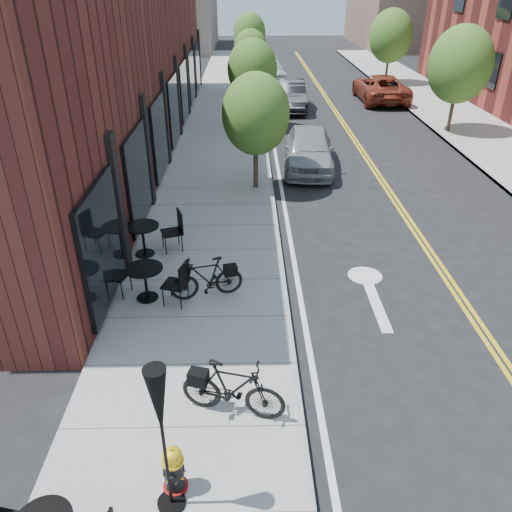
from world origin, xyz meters
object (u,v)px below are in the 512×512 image
object	(u,v)px
bicycle_right	(233,389)
parked_car_c	(270,70)
bistro_set_b	(145,279)
bistro_set_c	(143,236)
bicycle_left	(207,278)
parked_car_b	(289,95)
patio_umbrella	(160,412)
fire_hydrant	(174,470)
parked_car_a	(309,149)
parked_car_far	(380,88)

from	to	relation	value
bicycle_right	parked_car_c	size ratio (longest dim) A/B	0.37
bistro_set_b	bistro_set_c	distance (m)	2.09
bicycle_left	parked_car_c	distance (m)	27.79
parked_car_b	parked_car_c	bearing A→B (deg)	93.60
bistro_set_b	patio_umbrella	world-z (taller)	patio_umbrella
patio_umbrella	parked_car_c	world-z (taller)	patio_umbrella
bicycle_right	bistro_set_b	size ratio (longest dim) A/B	0.90
bicycle_left	bicycle_right	xyz separation A→B (m)	(0.65, -3.48, 0.04)
fire_hydrant	patio_umbrella	world-z (taller)	patio_umbrella
bistro_set_c	parked_car_a	bearing A→B (deg)	34.85
bistro_set_b	patio_umbrella	bearing A→B (deg)	-60.32
fire_hydrant	bistro_set_c	distance (m)	7.07
bicycle_left	patio_umbrella	xyz separation A→B (m)	(-0.17, -5.11, 1.26)
bistro_set_c	patio_umbrella	size ratio (longest dim) A/B	0.84
parked_car_a	bistro_set_c	bearing A→B (deg)	-120.66
bicycle_left	parked_car_far	world-z (taller)	parked_car_far
fire_hydrant	patio_umbrella	bearing A→B (deg)	-110.62
fire_hydrant	parked_car_far	size ratio (longest dim) A/B	0.15
fire_hydrant	bicycle_left	xyz separation A→B (m)	(0.14, 4.86, 0.11)
fire_hydrant	parked_car_b	xyz separation A→B (m)	(3.44, 23.58, 0.27)
bicycle_right	parked_car_a	distance (m)	12.69
bistro_set_c	patio_umbrella	bearing A→B (deg)	-96.28
bicycle_right	parked_car_far	distance (m)	25.46
fire_hydrant	parked_car_c	size ratio (longest dim) A/B	0.17
bistro_set_b	bistro_set_c	world-z (taller)	bistro_set_c
fire_hydrant	parked_car_a	size ratio (longest dim) A/B	0.18
parked_car_a	parked_car_far	size ratio (longest dim) A/B	0.83
bistro_set_b	parked_car_far	bearing A→B (deg)	80.31
bistro_set_c	fire_hydrant	bearing A→B (deg)	-95.63
bicycle_right	bistro_set_b	xyz separation A→B (m)	(-2.01, 3.44, -0.01)
bicycle_right	parked_car_a	bearing A→B (deg)	2.81
parked_car_a	bistro_set_b	bearing A→B (deg)	-111.87
parked_car_b	bicycle_left	bearing A→B (deg)	-100.66
bistro_set_c	bicycle_left	bearing A→B (deg)	-67.60
patio_umbrella	parked_car_b	distance (m)	24.10
parked_car_c	bistro_set_c	bearing A→B (deg)	-105.11
bistro_set_c	parked_car_b	size ratio (longest dim) A/B	0.44
bistro_set_b	patio_umbrella	xyz separation A→B (m)	(1.19, -5.07, 1.24)
bistro_set_b	parked_car_a	world-z (taller)	parked_car_a
bistro_set_b	bicycle_right	bearing A→B (deg)	-43.19
bicycle_left	bistro_set_c	xyz separation A→B (m)	(-1.77, 2.01, 0.05)
bicycle_right	patio_umbrella	xyz separation A→B (m)	(-0.82, -1.63, 1.23)
bistro_set_b	parked_car_b	distance (m)	19.32
fire_hydrant	parked_car_a	bearing A→B (deg)	61.73
parked_car_far	parked_car_b	bearing A→B (deg)	19.24
parked_car_far	bicycle_left	bearing A→B (deg)	66.84
fire_hydrant	patio_umbrella	distance (m)	1.39
parked_car_a	bicycle_right	bearing A→B (deg)	-96.46
parked_car_a	parked_car_c	size ratio (longest dim) A/B	0.94
fire_hydrant	bistro_set_b	xyz separation A→B (m)	(-1.22, 4.83, 0.13)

